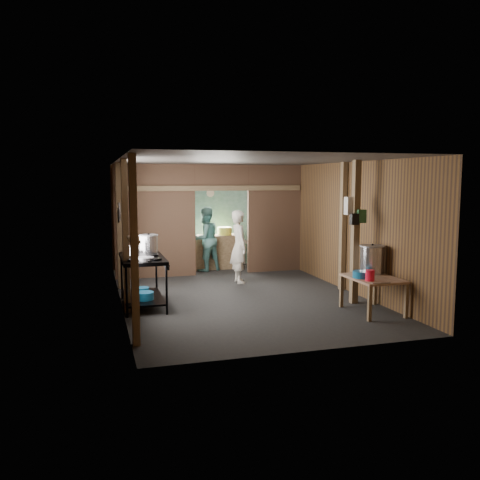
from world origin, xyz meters
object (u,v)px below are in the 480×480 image
object	(u,v)px
yellow_tub	(225,231)
prep_table	(373,295)
stove_pot_large	(149,244)
gas_range	(143,281)
pink_bucket	(370,275)
stock_pot	(372,260)
cook	(239,247)

from	to	relation	value
yellow_tub	prep_table	bearing A→B (deg)	-75.07
yellow_tub	stove_pot_large	bearing A→B (deg)	-127.28
gas_range	yellow_tub	bearing A→B (deg)	54.80
prep_table	pink_bucket	world-z (taller)	pink_bucket
stove_pot_large	stock_pot	xyz separation A→B (m)	(3.71, -1.67, -0.21)
stock_pot	yellow_tub	size ratio (longest dim) A/B	1.44
pink_bucket	cook	world-z (taller)	cook
gas_range	pink_bucket	xyz separation A→B (m)	(3.50, -1.79, 0.25)
stock_pot	yellow_tub	distance (m)	4.83
prep_table	stove_pot_large	xyz separation A→B (m)	(-3.54, 2.01, 0.75)
yellow_tub	cook	world-z (taller)	cook
pink_bucket	yellow_tub	size ratio (longest dim) A/B	0.50
yellow_tub	cook	xyz separation A→B (m)	(-0.16, -1.86, -0.16)
cook	stock_pot	bearing A→B (deg)	-148.98
stock_pot	cook	bearing A→B (deg)	121.09
pink_bucket	yellow_tub	xyz separation A→B (m)	(-1.10, 5.18, 0.25)
gas_range	yellow_tub	world-z (taller)	yellow_tub
stove_pot_large	yellow_tub	size ratio (longest dim) A/B	0.99
prep_table	yellow_tub	distance (m)	5.15
stove_pot_large	pink_bucket	size ratio (longest dim) A/B	1.99
prep_table	yellow_tub	xyz separation A→B (m)	(-1.32, 4.93, 0.65)
pink_bucket	cook	distance (m)	3.55
prep_table	cook	world-z (taller)	cook
gas_range	prep_table	bearing A→B (deg)	-22.55
prep_table	gas_range	bearing A→B (deg)	157.45
prep_table	cook	xyz separation A→B (m)	(-1.47, 3.07, 0.49)
stove_pot_large	yellow_tub	bearing A→B (deg)	52.72
gas_range	stock_pot	size ratio (longest dim) A/B	2.93
prep_table	cook	bearing A→B (deg)	115.63
prep_table	stove_pot_large	distance (m)	4.14
stock_pot	pink_bucket	world-z (taller)	stock_pot
prep_table	stock_pot	world-z (taller)	stock_pot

